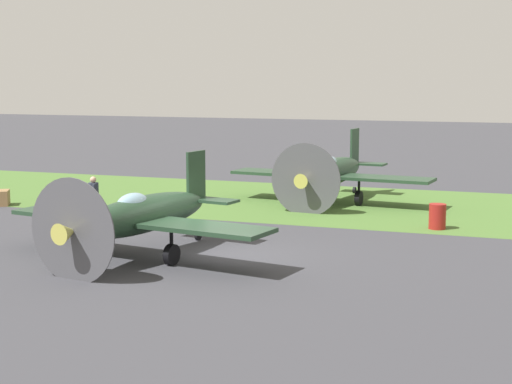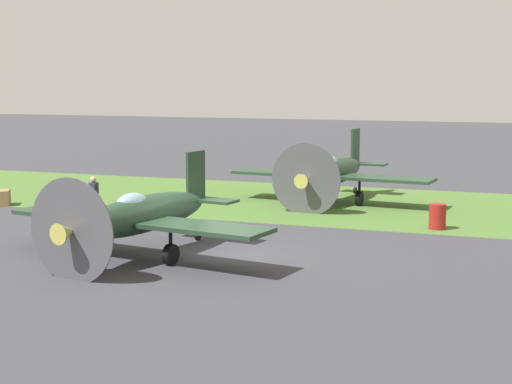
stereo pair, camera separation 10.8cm
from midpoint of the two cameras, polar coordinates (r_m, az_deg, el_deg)
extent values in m
plane|color=#38383D|center=(23.85, -2.18, -4.67)|extent=(160.00, 160.00, 0.00)
cube|color=#476B2D|center=(34.24, 4.88, -0.78)|extent=(120.00, 11.00, 0.01)
ellipsoid|color=#233D28|center=(23.79, -7.95, -1.58)|extent=(2.12, 6.20, 1.11)
cube|color=#233D28|center=(23.54, -8.48, -2.03)|extent=(8.75, 2.95, 0.13)
cube|color=#233D28|center=(25.91, -4.23, 1.07)|extent=(0.25, 0.99, 1.70)
cube|color=#233D28|center=(26.01, -4.22, -0.50)|extent=(2.97, 1.28, 0.09)
cone|color=#B7B24C|center=(21.34, -13.33, -2.84)|extent=(0.67, 0.72, 0.57)
cylinder|color=#4C4C51|center=(21.47, -13.00, -2.76)|extent=(2.84, 0.52, 2.87)
ellipsoid|color=#8CB2C6|center=(23.31, -8.78, -0.83)|extent=(0.83, 1.34, 0.63)
cylinder|color=black|center=(22.87, -6.00, -4.48)|extent=(0.30, 0.63, 0.61)
cylinder|color=black|center=(22.78, -6.02, -3.43)|extent=(0.11, 0.11, 0.86)
cylinder|color=black|center=(24.45, -10.97, -3.77)|extent=(0.30, 0.63, 0.61)
cylinder|color=black|center=(24.36, -11.00, -2.78)|extent=(0.11, 0.11, 0.86)
cylinder|color=black|center=(26.29, -4.08, -3.16)|extent=(0.15, 0.30, 0.29)
ellipsoid|color=#233D28|center=(34.34, 5.68, 1.47)|extent=(1.76, 6.31, 1.14)
cube|color=#233D28|center=(34.01, 5.47, 1.17)|extent=(8.90, 2.44, 0.13)
cube|color=#233D28|center=(36.92, 7.23, 3.19)|extent=(0.19, 1.01, 1.74)
cube|color=#233D28|center=(36.99, 7.21, 2.06)|extent=(3.00, 1.12, 0.09)
cone|color=#B7B24C|center=(31.24, 3.56, 0.84)|extent=(0.65, 0.70, 0.59)
cylinder|color=#4C4C51|center=(31.41, 3.69, 0.87)|extent=(2.92, 0.33, 2.93)
ellipsoid|color=#8CB2C6|center=(33.78, 5.37, 2.04)|extent=(0.77, 1.34, 0.64)
cylinder|color=black|center=(33.61, 7.51, -0.45)|extent=(0.26, 0.64, 0.62)
cylinder|color=black|center=(33.55, 7.53, 0.29)|extent=(0.11, 0.11, 0.88)
cylinder|color=black|center=(34.52, 3.33, -0.17)|extent=(0.26, 0.64, 0.62)
cylinder|color=black|center=(34.46, 3.34, 0.55)|extent=(0.11, 0.11, 0.88)
cylinder|color=black|center=(37.23, 7.22, 0.13)|extent=(0.14, 0.30, 0.29)
cylinder|color=#2D3342|center=(29.93, -11.44, -1.35)|extent=(0.30, 0.30, 0.88)
cylinder|color=#2D3342|center=(29.82, -11.48, 0.07)|extent=(0.38, 0.38, 0.62)
sphere|color=tan|center=(29.77, -11.51, 0.88)|extent=(0.23, 0.23, 0.23)
cylinder|color=#2D3342|center=(29.56, -11.43, 0.01)|extent=(0.11, 0.11, 0.59)
cylinder|color=#2D3342|center=(30.08, -11.53, 0.14)|extent=(0.11, 0.11, 0.59)
cylinder|color=maroon|center=(28.83, 13.01, -1.74)|extent=(0.60, 0.60, 0.90)
camera|label=1|loc=(0.05, -89.89, 0.02)|focal=55.69mm
camera|label=2|loc=(0.05, 90.11, -0.02)|focal=55.69mm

